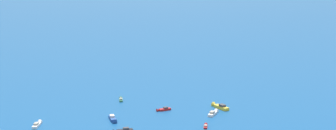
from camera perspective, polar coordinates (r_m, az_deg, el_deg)
The scene contains 7 objects.
motorboat_near_centre at distance 188.32m, azimuth -15.85°, elevation -7.07°, with size 7.37×5.52×2.17m.
motorboat_far_port at distance 216.98m, azimuth -5.85°, elevation -4.25°, with size 5.56×5.07×1.74m.
motorboat_far_stbd at distance 205.03m, azimuth 6.39°, elevation -5.12°, with size 6.02×9.71×2.76m.
motorboat_ahead at distance 188.55m, azimuth -6.83°, elevation -6.66°, with size 6.93×7.74×2.40m.
motorboat_mid_cluster at distance 196.10m, azimuth 5.65°, elevation -5.92°, with size 8.19×3.12×2.32m.
motorboat_outer_ring_a at distance 200.26m, azimuth -0.62°, elevation -5.52°, with size 6.38×4.83×1.88m.
motorboat_outer_ring_b at distance 180.58m, azimuth 4.68°, elevation -7.52°, with size 5.16×3.42×1.48m.
Camera 1 is at (-136.78, -87.88, 59.19)m, focal length 49.26 mm.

